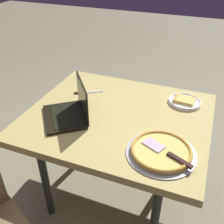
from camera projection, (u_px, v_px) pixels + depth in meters
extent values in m
plane|color=gray|center=(117.00, 188.00, 2.12)|extent=(12.00, 12.00, 0.00)
cube|color=tan|center=(118.00, 117.00, 1.73)|extent=(1.18, 1.01, 0.05)
cylinder|color=#2E342A|center=(177.00, 139.00, 2.11)|extent=(0.05, 0.05, 0.68)
cylinder|color=#2E342A|center=(93.00, 120.00, 2.34)|extent=(0.05, 0.05, 0.68)
cylinder|color=#2E342A|center=(155.00, 216.00, 1.53)|extent=(0.05, 0.05, 0.68)
cylinder|color=#2E342A|center=(45.00, 180.00, 1.76)|extent=(0.05, 0.05, 0.68)
cube|color=black|center=(64.00, 117.00, 1.68)|extent=(0.39, 0.41, 0.02)
cube|color=black|center=(64.00, 115.00, 1.67)|extent=(0.30, 0.32, 0.00)
cube|color=black|center=(82.00, 98.00, 1.64)|extent=(0.20, 0.26, 0.23)
cube|color=black|center=(82.00, 98.00, 1.64)|extent=(0.18, 0.23, 0.20)
cylinder|color=white|center=(184.00, 102.00, 1.83)|extent=(0.23, 0.23, 0.01)
torus|color=silver|center=(185.00, 101.00, 1.83)|extent=(0.22, 0.22, 0.01)
cube|color=#E3B958|center=(185.00, 100.00, 1.82)|extent=(0.15, 0.12, 0.02)
cube|color=#C38D48|center=(176.00, 98.00, 1.85)|extent=(0.03, 0.11, 0.03)
cylinder|color=#A0A0A2|center=(161.00, 153.00, 1.40)|extent=(0.38, 0.38, 0.01)
cylinder|color=#E0BD5B|center=(161.00, 151.00, 1.40)|extent=(0.33, 0.33, 0.02)
torus|color=gold|center=(161.00, 150.00, 1.39)|extent=(0.33, 0.33, 0.02)
cube|color=#BBA8BF|center=(154.00, 145.00, 1.42)|extent=(0.14, 0.11, 0.00)
cube|color=black|center=(180.00, 160.00, 1.32)|extent=(0.14, 0.08, 0.01)
cube|color=silver|center=(92.00, 92.00, 1.96)|extent=(0.15, 0.10, 0.00)
cube|color=black|center=(80.00, 93.00, 1.95)|extent=(0.09, 0.06, 0.01)
cylinder|color=brown|center=(16.00, 224.00, 1.63)|extent=(0.03, 0.03, 0.42)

